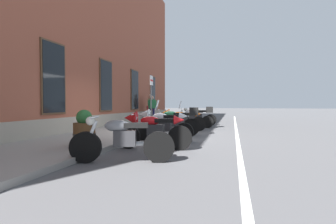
{
  "coord_description": "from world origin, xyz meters",
  "views": [
    {
      "loc": [
        -9.42,
        -3.04,
        1.19
      ],
      "look_at": [
        0.81,
        -0.42,
        0.87
      ],
      "focal_mm": 27.11,
      "sensor_mm": 36.0,
      "label": 1
    }
  ],
  "objects_px": {
    "barrel_planter": "(84,130)",
    "motorcycle_red_sport": "(151,129)",
    "motorcycle_green_touring": "(175,121)",
    "motorcycle_orange_sport": "(180,119)",
    "parking_sign": "(151,93)",
    "motorcycle_white_sport": "(161,123)",
    "motorcycle_yellow_naked": "(197,117)",
    "motorcycle_grey_naked": "(121,139)",
    "pedestrian_tan_coat": "(150,105)",
    "pedestrian_striped_shirt": "(152,107)",
    "motorcycle_silver_touring": "(195,117)"
  },
  "relations": [
    {
      "from": "motorcycle_grey_naked",
      "to": "motorcycle_red_sport",
      "type": "bearing_deg",
      "value": -3.58
    },
    {
      "from": "motorcycle_red_sport",
      "to": "motorcycle_white_sport",
      "type": "relative_size",
      "value": 1.01
    },
    {
      "from": "pedestrian_striped_shirt",
      "to": "barrel_planter",
      "type": "bearing_deg",
      "value": -172.05
    },
    {
      "from": "motorcycle_grey_naked",
      "to": "motorcycle_green_touring",
      "type": "height_order",
      "value": "motorcycle_green_touring"
    },
    {
      "from": "motorcycle_orange_sport",
      "to": "motorcycle_green_touring",
      "type": "bearing_deg",
      "value": -173.85
    },
    {
      "from": "motorcycle_white_sport",
      "to": "barrel_planter",
      "type": "bearing_deg",
      "value": 145.68
    },
    {
      "from": "motorcycle_green_touring",
      "to": "parking_sign",
      "type": "bearing_deg",
      "value": 39.86
    },
    {
      "from": "motorcycle_red_sport",
      "to": "motorcycle_silver_touring",
      "type": "distance_m",
      "value": 6.29
    },
    {
      "from": "motorcycle_red_sport",
      "to": "motorcycle_yellow_naked",
      "type": "relative_size",
      "value": 0.95
    },
    {
      "from": "pedestrian_striped_shirt",
      "to": "pedestrian_tan_coat",
      "type": "xyz_separation_m",
      "value": [
        0.72,
        0.36,
        0.09
      ]
    },
    {
      "from": "motorcycle_green_touring",
      "to": "motorcycle_orange_sport",
      "type": "distance_m",
      "value": 1.7
    },
    {
      "from": "motorcycle_green_touring",
      "to": "pedestrian_tan_coat",
      "type": "distance_m",
      "value": 7.89
    },
    {
      "from": "pedestrian_tan_coat",
      "to": "parking_sign",
      "type": "xyz_separation_m",
      "value": [
        -5.23,
        -1.78,
        0.58
      ]
    },
    {
      "from": "motorcycle_silver_touring",
      "to": "pedestrian_tan_coat",
      "type": "relative_size",
      "value": 1.2
    },
    {
      "from": "motorcycle_grey_naked",
      "to": "parking_sign",
      "type": "distance_m",
      "value": 6.8
    },
    {
      "from": "barrel_planter",
      "to": "motorcycle_grey_naked",
      "type": "bearing_deg",
      "value": -124.71
    },
    {
      "from": "parking_sign",
      "to": "barrel_planter",
      "type": "distance_m",
      "value": 5.58
    },
    {
      "from": "motorcycle_red_sport",
      "to": "motorcycle_silver_touring",
      "type": "relative_size",
      "value": 0.97
    },
    {
      "from": "motorcycle_yellow_naked",
      "to": "pedestrian_tan_coat",
      "type": "relative_size",
      "value": 1.21
    },
    {
      "from": "motorcycle_grey_naked",
      "to": "motorcycle_red_sport",
      "type": "distance_m",
      "value": 1.62
    },
    {
      "from": "motorcycle_orange_sport",
      "to": "pedestrian_tan_coat",
      "type": "bearing_deg",
      "value": 30.31
    },
    {
      "from": "pedestrian_tan_coat",
      "to": "parking_sign",
      "type": "height_order",
      "value": "parking_sign"
    },
    {
      "from": "pedestrian_striped_shirt",
      "to": "pedestrian_tan_coat",
      "type": "bearing_deg",
      "value": 26.28
    },
    {
      "from": "motorcycle_white_sport",
      "to": "motorcycle_silver_touring",
      "type": "height_order",
      "value": "motorcycle_silver_touring"
    },
    {
      "from": "motorcycle_yellow_naked",
      "to": "barrel_planter",
      "type": "bearing_deg",
      "value": 168.22
    },
    {
      "from": "pedestrian_tan_coat",
      "to": "motorcycle_white_sport",
      "type": "bearing_deg",
      "value": -159.56
    },
    {
      "from": "pedestrian_striped_shirt",
      "to": "motorcycle_yellow_naked",
      "type": "bearing_deg",
      "value": -116.23
    },
    {
      "from": "motorcycle_yellow_naked",
      "to": "motorcycle_green_touring",
      "type": "bearing_deg",
      "value": 178.29
    },
    {
      "from": "parking_sign",
      "to": "motorcycle_yellow_naked",
      "type": "bearing_deg",
      "value": -30.3
    },
    {
      "from": "parking_sign",
      "to": "motorcycle_white_sport",
      "type": "bearing_deg",
      "value": -157.03
    },
    {
      "from": "motorcycle_green_touring",
      "to": "motorcycle_yellow_naked",
      "type": "xyz_separation_m",
      "value": [
        4.85,
        -0.14,
        -0.08
      ]
    },
    {
      "from": "motorcycle_white_sport",
      "to": "motorcycle_silver_touring",
      "type": "relative_size",
      "value": 0.95
    },
    {
      "from": "motorcycle_silver_touring",
      "to": "barrel_planter",
      "type": "relative_size",
      "value": 2.27
    },
    {
      "from": "motorcycle_grey_naked",
      "to": "pedestrian_tan_coat",
      "type": "relative_size",
      "value": 1.18
    },
    {
      "from": "motorcycle_white_sport",
      "to": "motorcycle_orange_sport",
      "type": "bearing_deg",
      "value": 0.31
    },
    {
      "from": "motorcycle_green_touring",
      "to": "pedestrian_tan_coat",
      "type": "relative_size",
      "value": 1.16
    },
    {
      "from": "parking_sign",
      "to": "pedestrian_tan_coat",
      "type": "bearing_deg",
      "value": 18.77
    },
    {
      "from": "motorcycle_red_sport",
      "to": "motorcycle_green_touring",
      "type": "distance_m",
      "value": 3.01
    },
    {
      "from": "motorcycle_white_sport",
      "to": "pedestrian_striped_shirt",
      "type": "xyz_separation_m",
      "value": [
        7.85,
        2.84,
        0.46
      ]
    },
    {
      "from": "barrel_planter",
      "to": "motorcycle_orange_sport",
      "type": "bearing_deg",
      "value": -15.22
    },
    {
      "from": "motorcycle_orange_sport",
      "to": "motorcycle_silver_touring",
      "type": "xyz_separation_m",
      "value": [
        1.59,
        -0.45,
        0.02
      ]
    },
    {
      "from": "motorcycle_white_sport",
      "to": "motorcycle_orange_sport",
      "type": "relative_size",
      "value": 0.92
    },
    {
      "from": "barrel_planter",
      "to": "motorcycle_yellow_naked",
      "type": "bearing_deg",
      "value": -11.78
    },
    {
      "from": "motorcycle_silver_touring",
      "to": "parking_sign",
      "type": "distance_m",
      "value": 2.57
    },
    {
      "from": "motorcycle_green_touring",
      "to": "pedestrian_striped_shirt",
      "type": "height_order",
      "value": "pedestrian_striped_shirt"
    },
    {
      "from": "barrel_planter",
      "to": "motorcycle_red_sport",
      "type": "bearing_deg",
      "value": -71.18
    },
    {
      "from": "motorcycle_orange_sport",
      "to": "motorcycle_yellow_naked",
      "type": "bearing_deg",
      "value": -5.89
    },
    {
      "from": "motorcycle_grey_naked",
      "to": "motorcycle_red_sport",
      "type": "height_order",
      "value": "motorcycle_red_sport"
    },
    {
      "from": "motorcycle_yellow_naked",
      "to": "parking_sign",
      "type": "bearing_deg",
      "value": 149.7
    },
    {
      "from": "pedestrian_striped_shirt",
      "to": "motorcycle_green_touring",
      "type": "bearing_deg",
      "value": -154.87
    }
  ]
}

